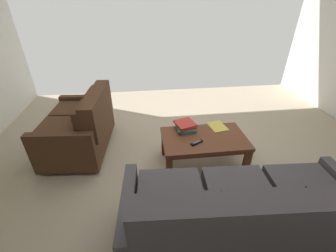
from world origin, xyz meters
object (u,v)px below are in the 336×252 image
Objects in this scene: loveseat_near at (81,126)px; coffee_table at (204,142)px; sofa_main at (244,217)px; loose_magazine at (217,126)px; book_stack at (185,126)px; tv_remote at (197,142)px.

coffee_table is (-1.60, 0.54, -0.02)m from loveseat_near.
loveseat_near is (1.63, -1.66, -0.00)m from sofa_main.
loveseat_near is at bearing 159.97° from loose_magazine.
sofa_main reaches higher than loose_magazine.
sofa_main reaches higher than book_stack.
coffee_table is at bearing -88.41° from sofa_main.
loveseat_near is at bearing -24.05° from tv_remote.
loveseat_near is 1.44m from book_stack.
coffee_table is 0.18m from tv_remote.
book_stack is 0.44m from loose_magazine.
sofa_main is 6.65× the size of book_stack.
tv_remote is 0.60× the size of loose_magazine.
sofa_main is 2.32m from loveseat_near.
book_stack is 0.34m from tv_remote.
loose_magazine is at bearing -136.40° from coffee_table.
loose_magazine is at bearing -98.84° from sofa_main.
book_stack is at bearing -80.31° from sofa_main.
sofa_main reaches higher than tv_remote.
coffee_table is at bearing 131.85° from book_stack.
coffee_table is 0.32m from book_stack.
coffee_table is 3.85× the size of loose_magazine.
book_stack is at bearing 170.82° from loose_magazine.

